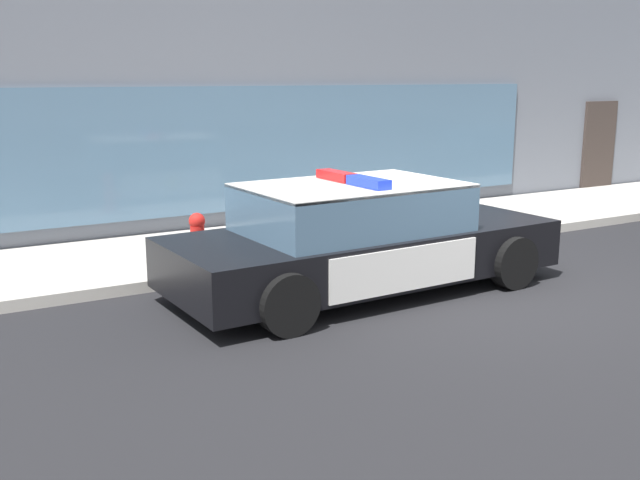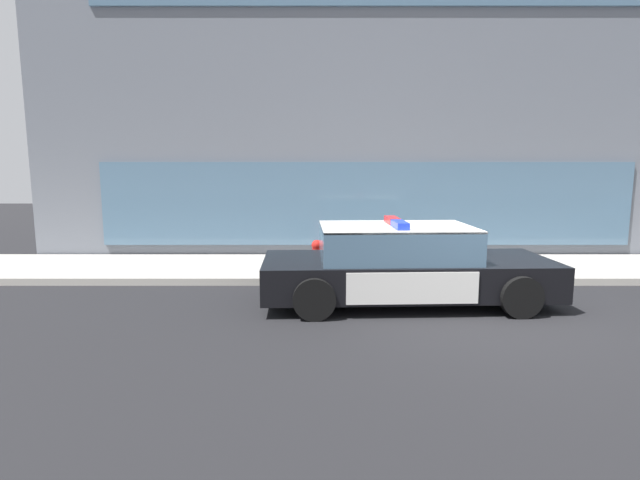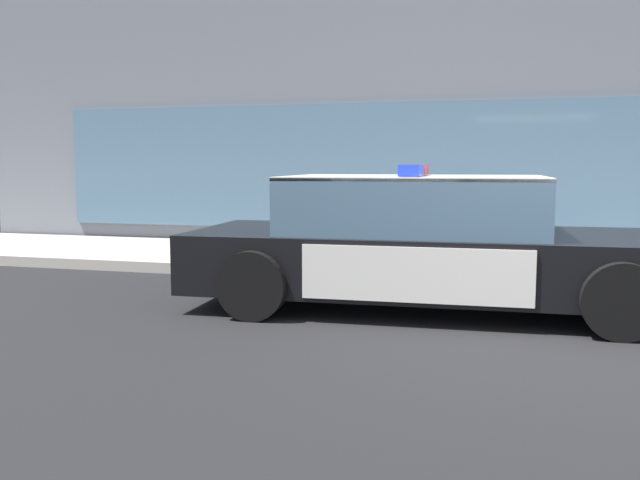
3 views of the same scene
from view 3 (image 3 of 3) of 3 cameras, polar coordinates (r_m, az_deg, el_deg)
The scene contains 5 objects.
ground at distance 6.41m, azimuth 20.56°, elevation -7.50°, with size 48.00×48.00×0.00m, color black.
sidewalk at distance 9.74m, azimuth 18.73°, elevation -2.28°, with size 48.00×2.77×0.15m, color #B2ADA3.
storefront_building at distance 16.27m, azimuth 21.75°, elevation 17.34°, with size 22.38×9.75×9.38m.
police_cruiser at distance 7.08m, azimuth 9.08°, elevation -0.27°, with size 5.08×2.29×1.49m.
fire_hydrant at distance 9.01m, azimuth 0.51°, elevation 0.11°, with size 0.34×0.39×0.73m.
Camera 3 is at (-0.63, -6.20, 1.51)m, focal length 37.64 mm.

